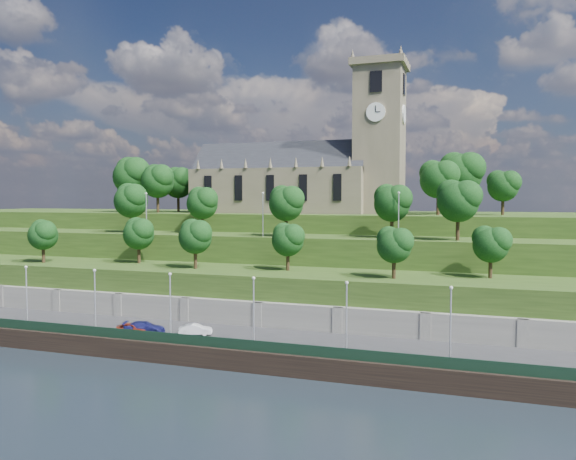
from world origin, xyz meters
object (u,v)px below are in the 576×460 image
(church, at_px, (307,172))
(car_left, at_px, (133,328))
(car_middle, at_px, (196,329))
(car_right, at_px, (144,327))

(church, height_order, car_left, church)
(church, relative_size, car_left, 10.20)
(car_middle, xyz_separation_m, car_right, (-5.95, -1.29, 0.07))
(church, height_order, car_middle, church)
(car_middle, distance_m, car_right, 6.09)
(car_left, bearing_deg, car_right, -69.22)
(church, bearing_deg, car_middle, -91.49)
(car_left, xyz_separation_m, car_right, (1.17, 0.59, 0.05))
(church, relative_size, car_right, 8.07)
(church, xyz_separation_m, car_left, (-8.19, -42.77, -19.88))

